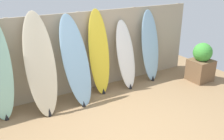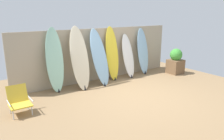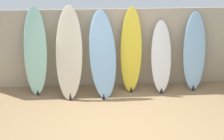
{
  "view_description": "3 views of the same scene",
  "coord_description": "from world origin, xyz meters",
  "px_view_note": "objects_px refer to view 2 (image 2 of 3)",
  "views": [
    {
      "loc": [
        -2.12,
        -2.91,
        2.59
      ],
      "look_at": [
        0.19,
        0.95,
        0.81
      ],
      "focal_mm": 40.0,
      "sensor_mm": 36.0,
      "label": 1
    },
    {
      "loc": [
        -3.94,
        -4.43,
        2.33
      ],
      "look_at": [
        -0.47,
        0.59,
        0.71
      ],
      "focal_mm": 35.0,
      "sensor_mm": 36.0,
      "label": 2
    },
    {
      "loc": [
        -0.54,
        -4.74,
        3.15
      ],
      "look_at": [
        -0.15,
        0.97,
        0.79
      ],
      "focal_mm": 50.0,
      "sensor_mm": 36.0,
      "label": 3
    }
  ],
  "objects_px": {
    "surfboard_cream_1": "(80,58)",
    "planter_box": "(176,62)",
    "surfboard_seafoam_0": "(55,60)",
    "surfboard_skyblue_5": "(143,51)",
    "surfboard_white_4": "(128,56)",
    "surfboard_skyblue_2": "(100,57)",
    "surfboard_yellow_3": "(112,54)",
    "beach_chair": "(19,100)"
  },
  "relations": [
    {
      "from": "surfboard_yellow_3",
      "to": "surfboard_white_4",
      "type": "xyz_separation_m",
      "value": [
        0.67,
        -0.05,
        -0.14
      ]
    },
    {
      "from": "surfboard_yellow_3",
      "to": "planter_box",
      "type": "bearing_deg",
      "value": -16.97
    },
    {
      "from": "surfboard_seafoam_0",
      "to": "surfboard_skyblue_5",
      "type": "bearing_deg",
      "value": 0.22
    },
    {
      "from": "surfboard_skyblue_2",
      "to": "surfboard_yellow_3",
      "type": "xyz_separation_m",
      "value": [
        0.63,
        0.19,
        0.01
      ]
    },
    {
      "from": "surfboard_seafoam_0",
      "to": "planter_box",
      "type": "relative_size",
      "value": 1.98
    },
    {
      "from": "surfboard_cream_1",
      "to": "planter_box",
      "type": "bearing_deg",
      "value": -8.43
    },
    {
      "from": "surfboard_skyblue_2",
      "to": "surfboard_white_4",
      "type": "height_order",
      "value": "surfboard_skyblue_2"
    },
    {
      "from": "surfboard_yellow_3",
      "to": "surfboard_skyblue_5",
      "type": "relative_size",
      "value": 1.07
    },
    {
      "from": "surfboard_cream_1",
      "to": "beach_chair",
      "type": "xyz_separation_m",
      "value": [
        -2.0,
        -0.77,
        -0.63
      ]
    },
    {
      "from": "surfboard_yellow_3",
      "to": "surfboard_white_4",
      "type": "distance_m",
      "value": 0.69
    },
    {
      "from": "surfboard_yellow_3",
      "to": "surfboard_cream_1",
      "type": "bearing_deg",
      "value": -172.01
    },
    {
      "from": "surfboard_skyblue_2",
      "to": "surfboard_skyblue_5",
      "type": "bearing_deg",
      "value": 4.89
    },
    {
      "from": "surfboard_skyblue_5",
      "to": "beach_chair",
      "type": "bearing_deg",
      "value": -168.76
    },
    {
      "from": "surfboard_cream_1",
      "to": "surfboard_yellow_3",
      "type": "distance_m",
      "value": 1.36
    },
    {
      "from": "surfboard_seafoam_0",
      "to": "planter_box",
      "type": "distance_m",
      "value": 4.64
    },
    {
      "from": "surfboard_skyblue_5",
      "to": "beach_chair",
      "type": "height_order",
      "value": "surfboard_skyblue_5"
    },
    {
      "from": "surfboard_seafoam_0",
      "to": "surfboard_skyblue_5",
      "type": "height_order",
      "value": "surfboard_seafoam_0"
    },
    {
      "from": "surfboard_skyblue_5",
      "to": "surfboard_yellow_3",
      "type": "bearing_deg",
      "value": 179.39
    },
    {
      "from": "surfboard_yellow_3",
      "to": "surfboard_skyblue_5",
      "type": "height_order",
      "value": "surfboard_yellow_3"
    },
    {
      "from": "surfboard_yellow_3",
      "to": "planter_box",
      "type": "xyz_separation_m",
      "value": [
        2.48,
        -0.76,
        -0.46
      ]
    },
    {
      "from": "surfboard_seafoam_0",
      "to": "beach_chair",
      "type": "height_order",
      "value": "surfboard_seafoam_0"
    },
    {
      "from": "surfboard_seafoam_0",
      "to": "planter_box",
      "type": "height_order",
      "value": "surfboard_seafoam_0"
    },
    {
      "from": "surfboard_skyblue_2",
      "to": "surfboard_white_4",
      "type": "xyz_separation_m",
      "value": [
        1.3,
        0.14,
        -0.13
      ]
    },
    {
      "from": "surfboard_seafoam_0",
      "to": "surfboard_yellow_3",
      "type": "relative_size",
      "value": 1.03
    },
    {
      "from": "surfboard_skyblue_5",
      "to": "surfboard_seafoam_0",
      "type": "bearing_deg",
      "value": -179.78
    },
    {
      "from": "beach_chair",
      "to": "surfboard_seafoam_0",
      "type": "bearing_deg",
      "value": 43.89
    },
    {
      "from": "surfboard_cream_1",
      "to": "planter_box",
      "type": "xyz_separation_m",
      "value": [
        3.82,
        -0.57,
        -0.49
      ]
    },
    {
      "from": "surfboard_seafoam_0",
      "to": "surfboard_yellow_3",
      "type": "height_order",
      "value": "surfboard_seafoam_0"
    },
    {
      "from": "surfboard_yellow_3",
      "to": "surfboard_white_4",
      "type": "relative_size",
      "value": 1.19
    },
    {
      "from": "surfboard_seafoam_0",
      "to": "surfboard_white_4",
      "type": "bearing_deg",
      "value": -0.52
    },
    {
      "from": "beach_chair",
      "to": "surfboard_skyblue_2",
      "type": "bearing_deg",
      "value": 23.39
    },
    {
      "from": "surfboard_seafoam_0",
      "to": "surfboard_white_4",
      "type": "relative_size",
      "value": 1.22
    },
    {
      "from": "surfboard_skyblue_2",
      "to": "surfboard_skyblue_5",
      "type": "relative_size",
      "value": 1.05
    },
    {
      "from": "surfboard_seafoam_0",
      "to": "surfboard_skyblue_5",
      "type": "distance_m",
      "value": 3.5
    },
    {
      "from": "surfboard_white_4",
      "to": "planter_box",
      "type": "height_order",
      "value": "surfboard_white_4"
    },
    {
      "from": "surfboard_white_4",
      "to": "surfboard_skyblue_2",
      "type": "bearing_deg",
      "value": -173.99
    },
    {
      "from": "surfboard_seafoam_0",
      "to": "surfboard_skyblue_2",
      "type": "height_order",
      "value": "surfboard_seafoam_0"
    },
    {
      "from": "surfboard_skyblue_5",
      "to": "planter_box",
      "type": "xyz_separation_m",
      "value": [
        1.05,
        -0.74,
        -0.4
      ]
    },
    {
      "from": "surfboard_skyblue_2",
      "to": "surfboard_white_4",
      "type": "distance_m",
      "value": 1.32
    },
    {
      "from": "surfboard_yellow_3",
      "to": "surfboard_skyblue_5",
      "type": "bearing_deg",
      "value": -0.61
    },
    {
      "from": "surfboard_seafoam_0",
      "to": "surfboard_skyblue_2",
      "type": "bearing_deg",
      "value": -6.4
    },
    {
      "from": "surfboard_cream_1",
      "to": "surfboard_white_4",
      "type": "relative_size",
      "value": 1.23
    }
  ]
}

